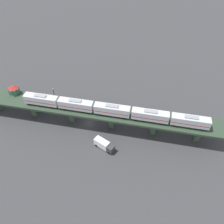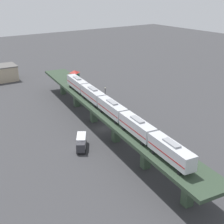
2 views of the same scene
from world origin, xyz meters
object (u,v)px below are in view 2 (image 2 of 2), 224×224
(street_car_white, at_px, (171,148))
(signal_hut, at_px, (75,75))
(subway_train, at_px, (112,108))
(street_lamp, at_px, (105,95))
(street_car_silver, at_px, (89,103))
(delivery_truck, at_px, (81,142))

(street_car_white, bearing_deg, signal_hut, 90.43)
(subway_train, distance_m, street_lamp, 28.51)
(signal_hut, distance_m, street_car_silver, 12.41)
(street_car_silver, bearing_deg, delivery_truck, -124.75)
(subway_train, xyz_separation_m, street_car_silver, (9.71, 28.03, -9.10))
(street_lamp, bearing_deg, subway_train, -120.00)
(street_car_white, distance_m, street_car_silver, 40.54)
(street_car_white, distance_m, delivery_truck, 23.11)
(subway_train, relative_size, street_car_silver, 13.13)
(street_lamp, bearing_deg, delivery_truck, -135.25)
(signal_hut, distance_m, street_car_white, 50.39)
(subway_train, height_order, street_lamp, subway_train)
(signal_hut, bearing_deg, delivery_truck, -116.51)
(delivery_truck, bearing_deg, street_car_white, -39.44)
(signal_hut, height_order, street_lamp, signal_hut)
(street_lamp, bearing_deg, street_car_white, -96.75)
(street_car_silver, height_order, street_lamp, street_lamp)
(subway_train, distance_m, street_car_white, 18.21)
(subway_train, distance_m, street_car_silver, 31.03)
(signal_hut, relative_size, delivery_truck, 0.50)
(street_car_white, relative_size, delivery_truck, 0.62)
(signal_hut, xyz_separation_m, delivery_truck, (-17.47, -35.02, -7.54))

